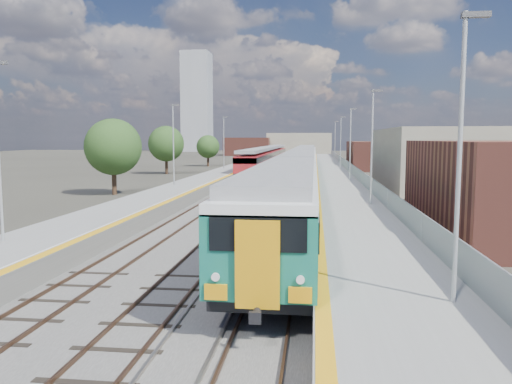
# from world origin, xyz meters

# --- Properties ---
(ground) EXTENTS (320.00, 320.00, 0.00)m
(ground) POSITION_xyz_m (0.00, 50.00, 0.00)
(ground) COLOR #47443A
(ground) RESTS_ON ground
(ballast_bed) EXTENTS (10.50, 155.00, 0.06)m
(ballast_bed) POSITION_xyz_m (-2.25, 52.50, 0.03)
(ballast_bed) COLOR #565451
(ballast_bed) RESTS_ON ground
(tracks) EXTENTS (8.96, 160.00, 0.17)m
(tracks) POSITION_xyz_m (-1.65, 54.18, 0.11)
(tracks) COLOR #4C3323
(tracks) RESTS_ON ground
(platform_right) EXTENTS (4.70, 155.00, 8.52)m
(platform_right) POSITION_xyz_m (5.28, 52.49, 0.54)
(platform_right) COLOR slate
(platform_right) RESTS_ON ground
(platform_left) EXTENTS (4.30, 155.00, 8.52)m
(platform_left) POSITION_xyz_m (-9.05, 52.49, 0.52)
(platform_left) COLOR slate
(platform_left) RESTS_ON ground
(buildings) EXTENTS (72.00, 185.50, 40.00)m
(buildings) POSITION_xyz_m (-18.12, 138.60, 10.70)
(buildings) COLOR brown
(buildings) RESTS_ON ground
(green_train) EXTENTS (3.09, 85.94, 3.40)m
(green_train) POSITION_xyz_m (1.50, 43.74, 2.40)
(green_train) COLOR black
(green_train) RESTS_ON ground
(red_train) EXTENTS (2.95, 59.75, 3.72)m
(red_train) POSITION_xyz_m (-5.50, 78.12, 2.20)
(red_train) COLOR black
(red_train) RESTS_ON ground
(tree_a) EXTENTS (5.32, 5.32, 7.21)m
(tree_a) POSITION_xyz_m (-15.98, 33.82, 4.54)
(tree_a) COLOR #382619
(tree_a) RESTS_ON ground
(tree_b) EXTENTS (5.33, 5.33, 7.22)m
(tree_b) POSITION_xyz_m (-19.20, 61.35, 4.55)
(tree_b) COLOR #382619
(tree_b) RESTS_ON ground
(tree_c) EXTENTS (4.42, 4.42, 5.99)m
(tree_c) POSITION_xyz_m (-17.48, 82.87, 3.76)
(tree_c) COLOR #382619
(tree_c) RESTS_ON ground
(tree_d) EXTENTS (3.93, 3.93, 5.33)m
(tree_d) POSITION_xyz_m (24.54, 64.66, 3.35)
(tree_d) COLOR #382619
(tree_d) RESTS_ON ground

